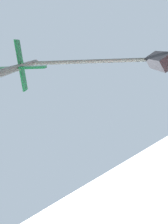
# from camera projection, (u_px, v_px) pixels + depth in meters

# --- Properties ---
(traffic_signal_near) EXTENTS (3.08, 2.24, 6.11)m
(traffic_signal_near) POSITION_uv_depth(u_px,v_px,m) (85.00, 69.00, 2.61)
(traffic_signal_near) COLOR #474C47
(traffic_signal_near) RESTS_ON ground_plane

